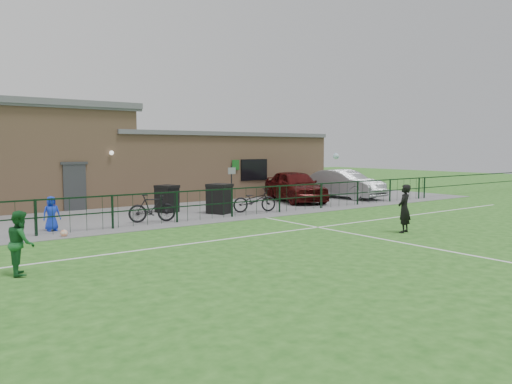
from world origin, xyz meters
TOP-DOWN VIEW (x-y plane):
  - ground at (0.00, 0.00)m, footprint 90.00×90.00m
  - paving_strip at (0.00, 13.50)m, footprint 34.00×13.00m
  - pitch_line_touch at (0.00, 7.80)m, footprint 28.00×0.10m
  - pitch_line_mid at (0.00, 4.00)m, footprint 28.00×0.10m
  - pitch_line_perp at (2.00, 0.00)m, footprint 0.10×16.00m
  - perimeter_fence at (0.00, 8.00)m, footprint 28.00×0.10m
  - wheelie_bin_left at (-0.45, 10.96)m, footprint 0.96×1.02m
  - wheelie_bin_right at (1.17, 9.23)m, footprint 1.07×1.13m
  - sign_post at (2.49, 10.26)m, footprint 0.06×0.06m
  - car_maroon at (6.97, 10.97)m, footprint 3.20×5.17m
  - car_silver at (10.51, 10.82)m, footprint 2.07×4.93m
  - bicycle_d at (-2.24, 8.59)m, footprint 1.84×0.98m
  - bicycle_e at (2.68, 8.73)m, footprint 2.08×1.21m
  - spectator_child at (-5.84, 8.73)m, footprint 0.59×0.40m
  - goalkeeper_kick at (3.53, 1.56)m, footprint 1.10×2.93m
  - outfield_player at (-7.92, 3.08)m, footprint 0.64×0.77m
  - ball_ground at (-5.82, 7.40)m, footprint 0.23×0.23m
  - clubhouse at (-0.88, 16.50)m, footprint 24.25×5.40m

SIDE VIEW (x-z plane):
  - ground at x=0.00m, z-range 0.00..0.00m
  - pitch_line_touch at x=0.00m, z-range 0.00..0.01m
  - pitch_line_mid at x=0.00m, z-range 0.00..0.01m
  - pitch_line_perp at x=2.00m, z-range 0.00..0.01m
  - paving_strip at x=0.00m, z-range 0.00..0.02m
  - ball_ground at x=-5.82m, z-range 0.00..0.23m
  - bicycle_e at x=2.68m, z-range 0.02..1.05m
  - bicycle_d at x=-2.24m, z-range 0.02..1.08m
  - wheelie_bin_left at x=-0.45m, z-range 0.02..1.11m
  - perimeter_fence at x=0.00m, z-range 0.00..1.20m
  - spectator_child at x=-5.84m, z-range 0.02..1.20m
  - wheelie_bin_right at x=1.17m, z-range 0.02..1.20m
  - outfield_player at x=-7.92m, z-range 0.00..1.44m
  - car_silver at x=10.51m, z-range 0.02..1.61m
  - car_maroon at x=6.97m, z-range 0.02..1.66m
  - goalkeeper_kick at x=3.53m, z-range -0.46..2.17m
  - sign_post at x=2.49m, z-range 0.02..2.02m
  - clubhouse at x=-0.88m, z-range -0.26..4.70m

